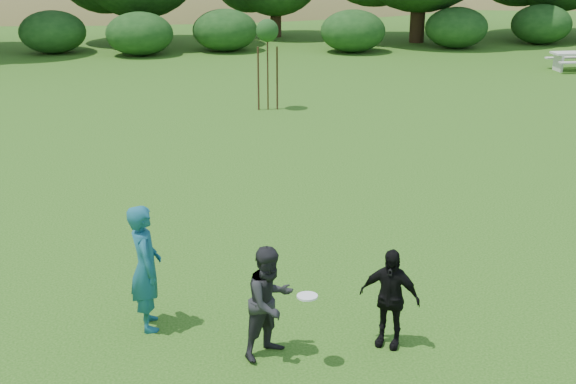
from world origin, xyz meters
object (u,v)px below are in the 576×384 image
(sapling, at_px, (267,33))
(picnic_table, at_px, (574,58))
(player_teal, at_px, (146,267))
(player_black, at_px, (389,298))
(player_grey, at_px, (270,302))

(sapling, relative_size, picnic_table, 1.58)
(player_teal, height_order, sapling, sapling)
(player_teal, xyz_separation_m, picnic_table, (16.27, 18.55, -0.41))
(player_black, bearing_deg, player_teal, -165.29)
(player_grey, distance_m, player_black, 1.63)
(picnic_table, bearing_deg, player_grey, -126.85)
(player_teal, distance_m, sapling, 13.70)
(picnic_table, bearing_deg, player_black, -123.72)
(player_teal, height_order, player_grey, player_teal)
(player_grey, bearing_deg, player_black, -34.54)
(player_black, bearing_deg, player_grey, -148.29)
(player_grey, height_order, picnic_table, player_grey)
(player_teal, relative_size, player_grey, 1.19)
(sapling, xyz_separation_m, picnic_table, (13.16, 5.29, -1.90))
(player_grey, height_order, sapling, sapling)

